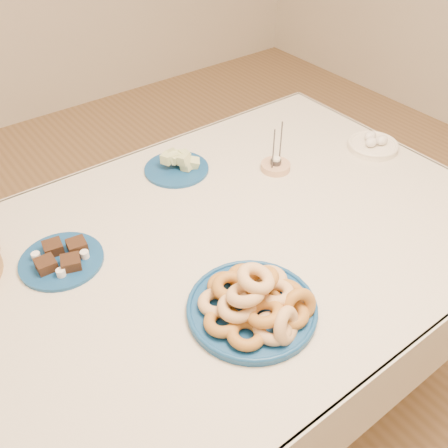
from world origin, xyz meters
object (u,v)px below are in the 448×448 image
at_px(melon_plate, 178,164).
at_px(candle_holder, 276,165).
at_px(donut_platter, 255,303).
at_px(brownie_plate, 62,259).
at_px(egg_bowl, 373,145).
at_px(dining_table, 214,269).

relative_size(melon_plate, candle_holder, 1.32).
bearing_deg(donut_platter, candle_holder, 43.88).
relative_size(brownie_plate, egg_bowl, 1.51).
relative_size(donut_platter, egg_bowl, 1.99).
xyz_separation_m(brownie_plate, candle_holder, (0.75, -0.01, 0.00)).
height_order(melon_plate, egg_bowl, melon_plate).
bearing_deg(candle_holder, donut_platter, -136.12).
xyz_separation_m(dining_table, donut_platter, (-0.07, -0.26, 0.14)).
bearing_deg(donut_platter, melon_plate, 73.13).
relative_size(dining_table, candle_holder, 10.39).
height_order(donut_platter, candle_holder, candle_holder).
bearing_deg(melon_plate, candle_holder, -36.54).
bearing_deg(egg_bowl, melon_plate, 153.91).
bearing_deg(egg_bowl, dining_table, -175.43).
bearing_deg(egg_bowl, candle_holder, 162.90).
distance_m(donut_platter, brownie_plate, 0.53).
distance_m(melon_plate, candle_holder, 0.32).
xyz_separation_m(melon_plate, candle_holder, (0.26, -0.19, -0.01)).
bearing_deg(melon_plate, brownie_plate, -159.30).
distance_m(melon_plate, brownie_plate, 0.52).
bearing_deg(brownie_plate, dining_table, -25.92).
bearing_deg(candle_holder, egg_bowl, -17.10).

